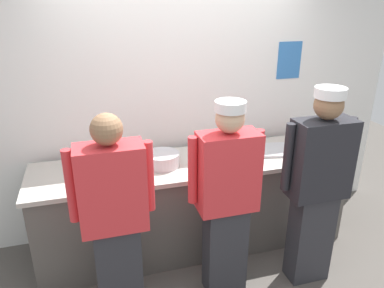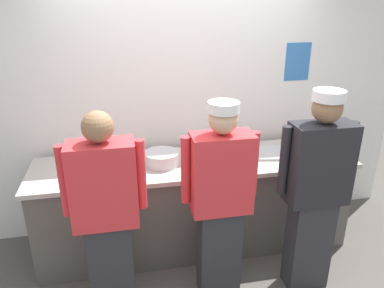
{
  "view_description": "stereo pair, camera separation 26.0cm",
  "coord_description": "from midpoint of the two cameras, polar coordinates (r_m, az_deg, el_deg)",
  "views": [
    {
      "loc": [
        -0.89,
        -2.58,
        2.32
      ],
      "look_at": [
        -0.04,
        0.35,
        1.09
      ],
      "focal_mm": 34.61,
      "sensor_mm": 36.0,
      "label": 1
    },
    {
      "loc": [
        -0.63,
        -2.64,
        2.32
      ],
      "look_at": [
        -0.04,
        0.35,
        1.09
      ],
      "focal_mm": 34.61,
      "sensor_mm": 36.0,
      "label": 2
    }
  ],
  "objects": [
    {
      "name": "ground_plane",
      "position": [
        3.58,
        3.95,
        -18.6
      ],
      "size": [
        9.0,
        9.0,
        0.0
      ],
      "primitive_type": "plane",
      "color": "#514C47"
    },
    {
      "name": "wall_back",
      "position": [
        3.7,
        0.96,
        7.06
      ],
      "size": [
        4.62,
        0.11,
        2.74
      ],
      "color": "white",
      "rests_on": "ground"
    },
    {
      "name": "prep_counter",
      "position": [
        3.61,
        2.54,
        -9.19
      ],
      "size": [
        2.95,
        0.73,
        0.9
      ],
      "color": "#56514C",
      "rests_on": "ground"
    },
    {
      "name": "chef_near_left",
      "position": [
        2.74,
        -10.4,
        -10.6
      ],
      "size": [
        0.6,
        0.24,
        1.63
      ],
      "color": "#2D2D33",
      "rests_on": "ground"
    },
    {
      "name": "chef_center",
      "position": [
        2.88,
        7.04,
        -8.43
      ],
      "size": [
        0.6,
        0.24,
        1.64
      ],
      "color": "#2D2D33",
      "rests_on": "ground"
    },
    {
      "name": "chef_far_right",
      "position": [
        3.11,
        20.83,
        -6.62
      ],
      "size": [
        0.61,
        0.24,
        1.7
      ],
      "color": "#2D2D33",
      "rests_on": "ground"
    },
    {
      "name": "plate_stack_front",
      "position": [
        3.25,
        -8.71,
        -3.46
      ],
      "size": [
        0.2,
        0.2,
        0.07
      ],
      "color": "white",
      "rests_on": "prep_counter"
    },
    {
      "name": "plate_stack_rear",
      "position": [
        3.39,
        4.57,
        -2.2
      ],
      "size": [
        0.23,
        0.23,
        0.07
      ],
      "color": "white",
      "rests_on": "prep_counter"
    },
    {
      "name": "mixing_bowl_steel",
      "position": [
        3.31,
        -2.45,
        -2.27
      ],
      "size": [
        0.31,
        0.31,
        0.12
      ],
      "primitive_type": "cylinder",
      "color": "#B7BABF",
      "rests_on": "prep_counter"
    },
    {
      "name": "sheet_tray",
      "position": [
        3.66,
        14.39,
        -1.37
      ],
      "size": [
        0.53,
        0.42,
        0.02
      ],
      "primitive_type": "cube",
      "rotation": [
        0.0,
        0.0,
        -0.19
      ],
      "color": "#B7BABF",
      "rests_on": "prep_counter"
    },
    {
      "name": "squeeze_bottle_primary",
      "position": [
        3.94,
        18.28,
        1.15
      ],
      "size": [
        0.06,
        0.06,
        0.2
      ],
      "color": "red",
      "rests_on": "prep_counter"
    },
    {
      "name": "ramekin_orange_sauce",
      "position": [
        3.48,
        -11.9,
        -2.17
      ],
      "size": [
        0.09,
        0.09,
        0.04
      ],
      "color": "white",
      "rests_on": "prep_counter"
    },
    {
      "name": "ramekin_red_sauce",
      "position": [
        3.43,
        -13.87,
        -2.81
      ],
      "size": [
        0.08,
        0.08,
        0.04
      ],
      "color": "white",
      "rests_on": "prep_counter"
    },
    {
      "name": "ramekin_green_sauce",
      "position": [
        3.7,
        20.84,
        -1.72
      ],
      "size": [
        0.1,
        0.1,
        0.04
      ],
      "color": "white",
      "rests_on": "prep_counter"
    },
    {
      "name": "chefs_knife",
      "position": [
        3.64,
        8.07,
        -1.13
      ],
      "size": [
        0.27,
        0.03,
        0.02
      ],
      "color": "#B7BABF",
      "rests_on": "prep_counter"
    }
  ]
}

